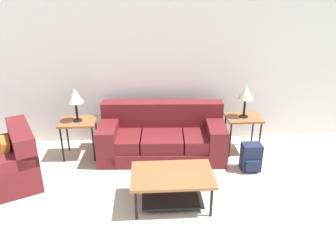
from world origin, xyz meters
name	(u,v)px	position (x,y,z in m)	size (l,w,h in m)	color
wall_back	(168,67)	(0.00, 3.81, 1.30)	(8.74, 0.06, 2.60)	white
couch	(162,138)	(-0.13, 3.18, 0.30)	(2.00, 0.98, 0.82)	maroon
armchair	(0,167)	(-2.37, 2.44, 0.29)	(1.32, 1.30, 0.80)	maroon
coffee_table	(172,182)	(-0.07, 1.87, 0.32)	(1.01, 0.67, 0.44)	#935B33
side_table_left	(78,125)	(-1.44, 3.22, 0.55)	(0.56, 0.46, 0.61)	#935B33
side_table_right	(243,121)	(1.18, 3.22, 0.55)	(0.56, 0.46, 0.61)	#935B33
table_lamp_left	(75,97)	(-1.44, 3.22, 1.01)	(0.25, 0.25, 0.52)	black
table_lamp_right	(246,93)	(1.18, 3.22, 1.01)	(0.25, 0.25, 0.52)	black
backpack	(251,158)	(1.16, 2.61, 0.21)	(0.28, 0.29, 0.42)	#1E2847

